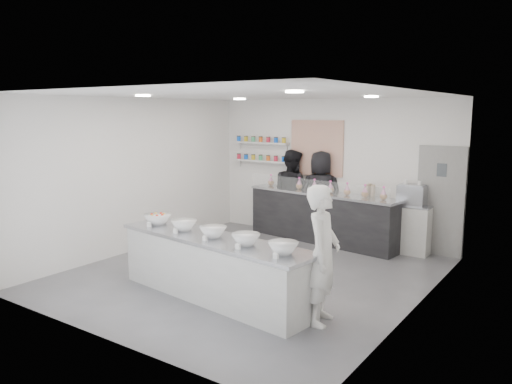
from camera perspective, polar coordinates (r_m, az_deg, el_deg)
floor at (r=8.59m, az=-0.60°, el=-9.36°), size 6.00×6.00×0.00m
ceiling at (r=8.15m, az=-0.64°, el=11.08°), size 6.00×6.00×0.00m
back_wall at (r=10.80m, az=8.60°, el=2.54°), size 5.50×0.00×5.50m
left_wall at (r=10.06m, az=-13.53°, el=1.90°), size 0.00×6.00×6.00m
right_wall at (r=7.04m, az=18.00°, el=-1.34°), size 0.00×6.00×6.00m
back_door at (r=10.06m, az=20.31°, el=-1.02°), size 0.88×0.04×2.10m
pattern_panel at (r=10.90m, az=6.94°, el=5.01°), size 1.25×0.03×1.20m
jar_shelf_lower at (r=11.58m, az=0.58°, el=3.58°), size 1.45×0.22×0.04m
jar_shelf_upper at (r=11.54m, az=0.58°, el=5.65°), size 1.45×0.22×0.04m
preserve_jars at (r=11.54m, az=0.53°, el=4.95°), size 1.45×0.10×0.56m
downlight_0 at (r=8.32m, az=-12.79°, el=10.68°), size 0.24×0.24×0.02m
downlight_1 at (r=6.55m, az=4.42°, el=11.34°), size 0.24×0.24×0.02m
downlight_2 at (r=10.26m, az=-1.89°, el=10.57°), size 0.24×0.24×0.02m
downlight_3 at (r=8.89m, az=13.04°, el=10.56°), size 0.24×0.24×0.02m
prep_counter at (r=7.42m, az=-4.87°, el=-8.64°), size 3.46×1.18×0.93m
back_bar at (r=10.61m, az=7.51°, el=-2.86°), size 3.49×1.05×1.06m
sneeze_guard at (r=10.24m, az=6.64°, el=0.58°), size 3.36×0.44×0.29m
espresso_ledge at (r=10.19m, az=15.78°, el=-3.94°), size 1.29×0.41×0.95m
espresso_machine at (r=9.99m, az=17.40°, el=-0.37°), size 0.51×0.35×0.39m
cup_stacks at (r=10.26m, az=13.03°, el=-0.06°), size 0.24×0.24×0.34m
prep_bowls at (r=7.28m, az=-4.93°, el=-4.57°), size 3.04×0.86×0.16m
label_cards at (r=6.87m, az=-7.25°, el=-5.83°), size 2.66×0.04×0.07m
cookie_bags at (r=10.49m, az=7.59°, el=0.68°), size 2.93×0.50×0.26m
woman_prep at (r=6.51m, az=7.61°, el=-7.14°), size 0.58×0.75×1.82m
staff_left at (r=11.16m, az=4.12°, el=-0.01°), size 1.09×0.96×1.90m
staff_right at (r=10.82m, az=7.39°, el=-0.33°), size 1.10×0.93×1.91m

